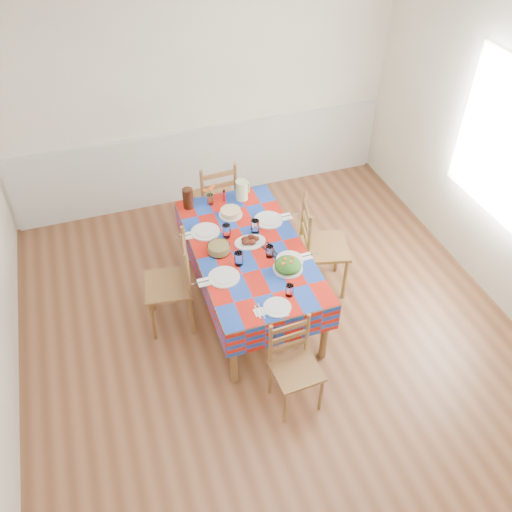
{
  "coord_description": "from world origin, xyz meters",
  "views": [
    {
      "loc": [
        -1.2,
        -2.99,
        3.92
      ],
      "look_at": [
        -0.07,
        0.33,
        0.8
      ],
      "focal_mm": 38.0,
      "sensor_mm": 36.0,
      "label": 1
    }
  ],
  "objects_px": {
    "chair_right": "(320,247)",
    "green_pitcher": "(242,190)",
    "tea_pitcher": "(188,198)",
    "chair_left": "(173,284)",
    "meat_platter": "(250,241)",
    "chair_far": "(216,199)",
    "dining_table": "(249,254)",
    "chair_near": "(294,367)"
  },
  "relations": [
    {
      "from": "chair_near",
      "to": "green_pitcher",
      "type": "bearing_deg",
      "value": 81.45
    },
    {
      "from": "dining_table",
      "to": "chair_left",
      "type": "xyz_separation_m",
      "value": [
        -0.73,
        -0.01,
        -0.15
      ]
    },
    {
      "from": "chair_left",
      "to": "chair_right",
      "type": "height_order",
      "value": "chair_right"
    },
    {
      "from": "chair_far",
      "to": "meat_platter",
      "type": "bearing_deg",
      "value": 89.24
    },
    {
      "from": "meat_platter",
      "to": "chair_right",
      "type": "xyz_separation_m",
      "value": [
        0.69,
        -0.05,
        -0.22
      ]
    },
    {
      "from": "meat_platter",
      "to": "tea_pitcher",
      "type": "xyz_separation_m",
      "value": [
        -0.4,
        0.72,
        0.08
      ]
    },
    {
      "from": "dining_table",
      "to": "chair_left",
      "type": "height_order",
      "value": "chair_left"
    },
    {
      "from": "chair_far",
      "to": "chair_right",
      "type": "height_order",
      "value": "chair_right"
    },
    {
      "from": "meat_platter",
      "to": "chair_right",
      "type": "height_order",
      "value": "chair_right"
    },
    {
      "from": "chair_far",
      "to": "chair_left",
      "type": "relative_size",
      "value": 0.97
    },
    {
      "from": "meat_platter",
      "to": "tea_pitcher",
      "type": "bearing_deg",
      "value": 119.31
    },
    {
      "from": "chair_far",
      "to": "chair_left",
      "type": "bearing_deg",
      "value": 55.51
    },
    {
      "from": "chair_right",
      "to": "green_pitcher",
      "type": "bearing_deg",
      "value": 51.55
    },
    {
      "from": "chair_far",
      "to": "chair_right",
      "type": "relative_size",
      "value": 0.92
    },
    {
      "from": "meat_platter",
      "to": "chair_near",
      "type": "height_order",
      "value": "chair_near"
    },
    {
      "from": "chair_far",
      "to": "chair_right",
      "type": "xyz_separation_m",
      "value": [
        0.72,
        -1.14,
        0.04
      ]
    },
    {
      "from": "chair_right",
      "to": "tea_pitcher",
      "type": "bearing_deg",
      "value": 69.42
    },
    {
      "from": "chair_left",
      "to": "green_pitcher",
      "type": "bearing_deg",
      "value": 138.65
    },
    {
      "from": "dining_table",
      "to": "chair_far",
      "type": "distance_m",
      "value": 1.16
    },
    {
      "from": "dining_table",
      "to": "tea_pitcher",
      "type": "height_order",
      "value": "tea_pitcher"
    },
    {
      "from": "dining_table",
      "to": "chair_right",
      "type": "xyz_separation_m",
      "value": [
        0.72,
        0.01,
        -0.12
      ]
    },
    {
      "from": "chair_far",
      "to": "dining_table",
      "type": "bearing_deg",
      "value": 87.61
    },
    {
      "from": "meat_platter",
      "to": "chair_near",
      "type": "relative_size",
      "value": 0.35
    },
    {
      "from": "dining_table",
      "to": "chair_far",
      "type": "bearing_deg",
      "value": 89.91
    },
    {
      "from": "green_pitcher",
      "to": "chair_left",
      "type": "bearing_deg",
      "value": -139.98
    },
    {
      "from": "chair_right",
      "to": "chair_left",
      "type": "bearing_deg",
      "value": 105.22
    },
    {
      "from": "meat_platter",
      "to": "green_pitcher",
      "type": "relative_size",
      "value": 1.41
    },
    {
      "from": "dining_table",
      "to": "chair_right",
      "type": "bearing_deg",
      "value": 0.95
    },
    {
      "from": "tea_pitcher",
      "to": "chair_right",
      "type": "bearing_deg",
      "value": -35.05
    },
    {
      "from": "chair_left",
      "to": "dining_table",
      "type": "bearing_deg",
      "value": 99.17
    },
    {
      "from": "tea_pitcher",
      "to": "chair_left",
      "type": "relative_size",
      "value": 0.21
    },
    {
      "from": "dining_table",
      "to": "chair_near",
      "type": "distance_m",
      "value": 1.18
    },
    {
      "from": "green_pitcher",
      "to": "chair_right",
      "type": "height_order",
      "value": "chair_right"
    },
    {
      "from": "dining_table",
      "to": "chair_near",
      "type": "xyz_separation_m",
      "value": [
        -0.0,
        -1.16,
        -0.22
      ]
    },
    {
      "from": "green_pitcher",
      "to": "chair_right",
      "type": "bearing_deg",
      "value": -52.92
    },
    {
      "from": "chair_far",
      "to": "green_pitcher",
      "type": "bearing_deg",
      "value": 110.3
    },
    {
      "from": "chair_right",
      "to": "chair_far",
      "type": "bearing_deg",
      "value": 46.89
    },
    {
      "from": "meat_platter",
      "to": "green_pitcher",
      "type": "xyz_separation_m",
      "value": [
        0.14,
        0.68,
        0.08
      ]
    },
    {
      "from": "meat_platter",
      "to": "chair_right",
      "type": "relative_size",
      "value": 0.28
    },
    {
      "from": "tea_pitcher",
      "to": "chair_near",
      "type": "distance_m",
      "value": 2.01
    },
    {
      "from": "dining_table",
      "to": "chair_left",
      "type": "bearing_deg",
      "value": -179.46
    },
    {
      "from": "chair_right",
      "to": "meat_platter",
      "type": "bearing_deg",
      "value": 100.2
    }
  ]
}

